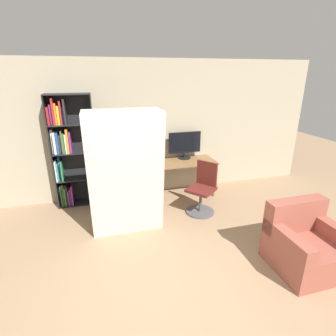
# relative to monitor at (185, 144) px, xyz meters

# --- Properties ---
(ground_plane) EXTENTS (16.00, 16.00, 0.00)m
(ground_plane) POSITION_rel_monitor_xyz_m (-1.11, -3.12, -1.05)
(ground_plane) COLOR #937556
(wall_back) EXTENTS (8.00, 0.06, 2.70)m
(wall_back) POSITION_rel_monitor_xyz_m (-1.11, 0.18, 0.30)
(wall_back) COLOR tan
(wall_back) RESTS_ON ground
(desk) EXTENTS (1.30, 0.65, 0.74)m
(desk) POSITION_rel_monitor_xyz_m (-0.08, -0.18, -0.41)
(desk) COLOR brown
(desk) RESTS_ON ground
(monitor) EXTENTS (0.69, 0.26, 0.56)m
(monitor) POSITION_rel_monitor_xyz_m (0.00, 0.00, 0.00)
(monitor) COLOR black
(monitor) RESTS_ON desk
(office_chair) EXTENTS (0.62, 0.62, 0.93)m
(office_chair) POSITION_rel_monitor_xyz_m (0.02, -0.98, -0.67)
(office_chair) COLOR #4C4C51
(office_chair) RESTS_ON ground
(bookshelf) EXTENTS (0.78, 0.34, 2.10)m
(bookshelf) POSITION_rel_monitor_xyz_m (-2.28, 0.01, 0.02)
(bookshelf) COLOR black
(bookshelf) RESTS_ON ground
(mattress_near) EXTENTS (1.11, 0.40, 1.95)m
(mattress_near) POSITION_rel_monitor_xyz_m (-1.37, -1.36, -0.07)
(mattress_near) COLOR beige
(mattress_near) RESTS_ON ground
(mattress_far) EXTENTS (1.11, 0.25, 1.95)m
(mattress_far) POSITION_rel_monitor_xyz_m (-1.37, -1.10, -0.07)
(mattress_far) COLOR beige
(mattress_far) RESTS_ON ground
(armchair) EXTENTS (0.85, 0.80, 0.85)m
(armchair) POSITION_rel_monitor_xyz_m (0.75, -2.69, -0.73)
(armchair) COLOR #934C3D
(armchair) RESTS_ON ground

